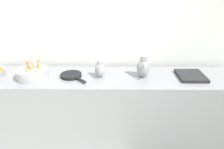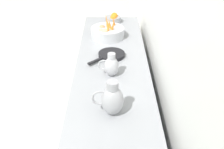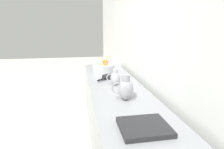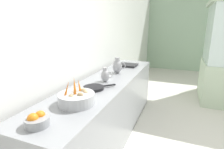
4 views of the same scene
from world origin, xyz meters
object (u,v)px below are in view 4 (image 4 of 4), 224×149
Objects in this scene: vegetable_colander at (77,98)px; skillet_on_counter at (94,88)px; metal_pitcher_tall at (117,66)px; metal_pitcher_short at (105,75)px; orange_bowl at (37,120)px.

vegetable_colander reaches higher than skillet_on_counter.
metal_pitcher_tall is 1.26× the size of metal_pitcher_short.
orange_bowl is 1.72m from metal_pitcher_tall.
skillet_on_counter is (0.01, -0.83, -0.10)m from metal_pitcher_tall.
metal_pitcher_short is at bearing -89.38° from metal_pitcher_tall.
metal_pitcher_tall reaches higher than metal_pitcher_short.
orange_bowl is 0.55× the size of skillet_on_counter.
vegetable_colander is 0.77m from metal_pitcher_short.
orange_bowl is at bearing -90.69° from metal_pitcher_tall.
orange_bowl is 1.22m from metal_pitcher_short.
metal_pitcher_tall is at bearing 92.02° from vegetable_colander.
metal_pitcher_tall reaches higher than orange_bowl.
vegetable_colander is 0.45m from orange_bowl.
orange_bowl is at bearing -91.23° from metal_pitcher_short.
skillet_on_counter is at bearing -89.93° from metal_pitcher_short.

